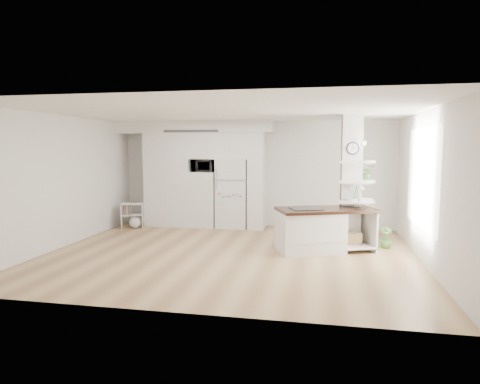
# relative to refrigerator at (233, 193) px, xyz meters

# --- Properties ---
(floor) EXTENTS (7.00, 6.00, 0.01)m
(floor) POSITION_rel_refrigerator_xyz_m (0.53, -2.68, -0.88)
(floor) COLOR tan
(floor) RESTS_ON ground
(room) EXTENTS (7.04, 6.04, 2.72)m
(room) POSITION_rel_refrigerator_xyz_m (0.53, -2.68, 0.98)
(room) COLOR white
(room) RESTS_ON ground
(cabinet_wall) EXTENTS (4.00, 0.71, 2.70)m
(cabinet_wall) POSITION_rel_refrigerator_xyz_m (-0.92, -0.01, 0.63)
(cabinet_wall) COLOR white
(cabinet_wall) RESTS_ON floor
(refrigerator) EXTENTS (0.78, 0.69, 1.75)m
(refrigerator) POSITION_rel_refrigerator_xyz_m (0.00, 0.00, 0.00)
(refrigerator) COLOR white
(refrigerator) RESTS_ON floor
(column) EXTENTS (0.69, 0.90, 2.70)m
(column) POSITION_rel_refrigerator_xyz_m (2.90, -1.55, 0.48)
(column) COLOR silver
(column) RESTS_ON floor
(window) EXTENTS (0.00, 2.40, 2.40)m
(window) POSITION_rel_refrigerator_xyz_m (4.00, -2.38, 0.62)
(window) COLOR white
(window) RESTS_ON room
(pendant_light) EXTENTS (0.12, 0.12, 0.10)m
(pendant_light) POSITION_rel_refrigerator_xyz_m (2.23, -2.53, 1.24)
(pendant_light) COLOR white
(pendant_light) RESTS_ON room
(kitchen_island) EXTENTS (2.09, 1.52, 1.42)m
(kitchen_island) POSITION_rel_refrigerator_xyz_m (2.13, -2.16, -0.43)
(kitchen_island) COLOR white
(kitchen_island) RESTS_ON floor
(bookshelf) EXTENTS (0.62, 0.51, 0.64)m
(bookshelf) POSITION_rel_refrigerator_xyz_m (-2.45, -0.60, -0.59)
(bookshelf) COLOR white
(bookshelf) RESTS_ON floor
(floor_plant_a) EXTENTS (0.33, 0.30, 0.49)m
(floor_plant_a) POSITION_rel_refrigerator_xyz_m (3.12, -1.42, -0.63)
(floor_plant_a) COLOR #3B6D2B
(floor_plant_a) RESTS_ON floor
(floor_plant_b) EXTENTS (0.25, 0.25, 0.43)m
(floor_plant_b) POSITION_rel_refrigerator_xyz_m (3.52, -1.62, -0.66)
(floor_plant_b) COLOR #3B6D2B
(floor_plant_b) RESTS_ON floor
(microwave) EXTENTS (0.54, 0.37, 0.30)m
(microwave) POSITION_rel_refrigerator_xyz_m (-0.75, -0.06, 0.69)
(microwave) COLOR #2D2D2D
(microwave) RESTS_ON cabinet_wall
(shelf_plant) EXTENTS (0.27, 0.23, 0.30)m
(shelf_plant) POSITION_rel_refrigerator_xyz_m (3.15, -1.38, 0.65)
(shelf_plant) COLOR #3B6D2B
(shelf_plant) RESTS_ON column
(decor_bowl) EXTENTS (0.22, 0.22, 0.05)m
(decor_bowl) POSITION_rel_refrigerator_xyz_m (2.82, -1.78, 0.13)
(decor_bowl) COLOR white
(decor_bowl) RESTS_ON column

